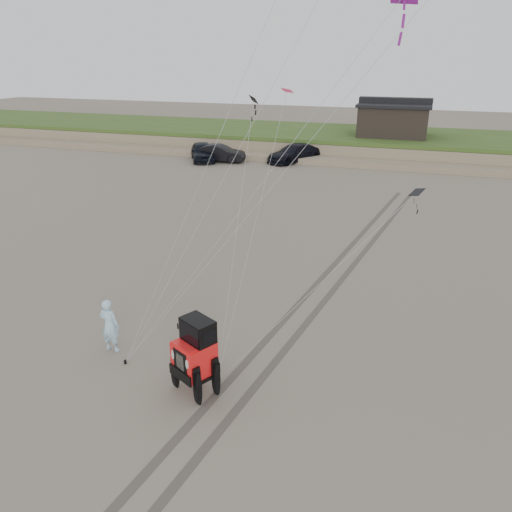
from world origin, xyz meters
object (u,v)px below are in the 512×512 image
object	(u,v)px
truck_c	(294,153)
man	(110,325)
jeep	(195,364)
truck_a	(203,152)
cabin	(394,119)
truck_b	(219,153)

from	to	relation	value
truck_c	man	distance (m)	30.59
truck_c	jeep	world-z (taller)	jeep
truck_a	truck_c	bearing A→B (deg)	-14.79
cabin	man	size ratio (longest dim) A/B	3.61
jeep	man	distance (m)	3.53
jeep	cabin	bearing A→B (deg)	114.50
truck_b	jeep	distance (m)	31.80
cabin	jeep	xyz separation A→B (m)	(-2.27, -37.90, -2.36)
jeep	truck_c	bearing A→B (deg)	127.52
cabin	truck_a	bearing A→B (deg)	-151.68
truck_a	man	world-z (taller)	man
truck_a	truck_b	xyz separation A→B (m)	(1.58, 0.02, -0.06)
truck_a	truck_c	xyz separation A→B (m)	(7.77, 1.93, -0.03)
truck_b	man	xyz separation A→B (m)	(8.15, -28.61, 0.15)
truck_c	jeep	bearing A→B (deg)	-46.81
cabin	jeep	distance (m)	38.04
truck_b	jeep	xyz separation A→B (m)	(11.52, -29.64, 0.14)
jeep	man	bearing A→B (deg)	-168.97
truck_b	truck_c	xyz separation A→B (m)	(6.19, 1.92, 0.02)
truck_c	man	xyz separation A→B (m)	(1.96, -30.53, 0.13)
truck_c	truck_b	bearing A→B (deg)	-129.21
truck_a	jeep	bearing A→B (deg)	-94.90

